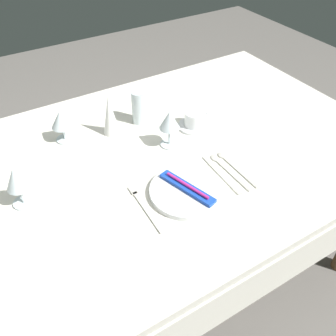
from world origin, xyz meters
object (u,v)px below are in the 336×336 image
Objects in this scene: wine_glass_centre at (61,121)px; wine_glass_right at (16,180)px; fork_outer at (144,206)px; wine_glass_left at (169,122)px; spoon_soup at (225,168)px; spoon_dessert at (232,165)px; toothbrush_package at (187,188)px; dinner_plate at (187,191)px; napkin_folded at (110,115)px; dinner_knife at (222,175)px; coffee_cup_left at (195,118)px; drink_tumbler at (140,109)px.

wine_glass_right is at bearing -131.12° from wine_glass_centre.
fork_outer is 1.51× the size of wine_glass_left.
spoon_dessert is (0.03, -0.00, -0.00)m from spoon_soup.
toothbrush_package is 0.19m from spoon_soup.
dinner_plate is 1.92× the size of wine_glass_centre.
napkin_folded reaches higher than dinner_plate.
dinner_knife is at bearing -62.97° from napkin_folded.
wine_glass_right is at bearing 146.37° from fork_outer.
coffee_cup_left is 0.76× the size of drink_tumbler.
dinner_plate is 1.45× the size of napkin_folded.
fork_outer is at bearing 172.20° from dinner_plate.
toothbrush_package is 0.97× the size of spoon_dessert.
dinner_plate is at bearing -176.94° from dinner_knife.
toothbrush_package is at bearing -63.68° from wine_glass_centre.
spoon_soup is 2.06× the size of coffee_cup_left.
wine_glass_left is at bearing -84.07° from drink_tumbler.
wine_glass_centre reaches higher than spoon_soup.
drink_tumbler is at bearing -7.15° from wine_glass_centre.
coffee_cup_left reaches higher than spoon_soup.
spoon_soup is at bearing 10.37° from toothbrush_package.
wine_glass_centre is 0.31m from drink_tumbler.
spoon_soup is 0.48m from napkin_folded.
napkin_folded is at bearing 117.03° from dinner_knife.
coffee_cup_left is (0.24, 0.30, 0.03)m from dinner_plate.
drink_tumbler is 0.14m from napkin_folded.
napkin_folded is (-0.15, 0.18, -0.02)m from wine_glass_left.
wine_glass_right is at bearing -177.84° from wine_glass_left.
dinner_knife is 0.07m from spoon_dessert.
toothbrush_package is 0.96× the size of dinner_knife.
dinner_knife is at bearing -50.81° from wine_glass_centre.
toothbrush_package is at bearing -7.80° from fork_outer.
toothbrush_package is (0.00, 0.00, 0.02)m from dinner_plate.
toothbrush_package is 2.01× the size of coffee_cup_left.
napkin_folded is at bearing -16.99° from wine_glass_centre.
wine_glass_left reaches higher than coffee_cup_left.
fork_outer is (-0.15, 0.02, -0.02)m from toothbrush_package.
drink_tumbler reaches higher than fork_outer.
wine_glass_left is at bearing -161.77° from coffee_cup_left.
wine_glass_right is (-0.65, 0.20, 0.10)m from spoon_soup.
toothbrush_package is 0.22m from spoon_dessert.
toothbrush_package is 0.15m from fork_outer.
wine_glass_centre reaches higher than spoon_dessert.
napkin_folded is (0.40, 0.20, -0.01)m from wine_glass_right.
napkin_folded reaches higher than drink_tumbler.
wine_glass_right is at bearing -174.28° from coffee_cup_left.
wine_glass_right is (-0.22, -0.26, 0.01)m from wine_glass_centre.
wine_glass_right is (-0.70, -0.07, 0.06)m from coffee_cup_left.
wine_glass_left is at bearing 114.09° from spoon_soup.
dinner_knife is at bearing -142.95° from spoon_soup.
dinner_plate is at bearing 180.00° from toothbrush_package.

